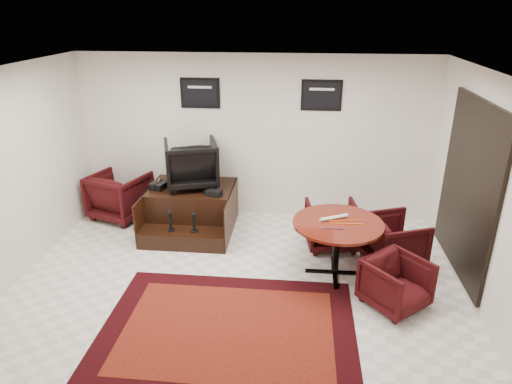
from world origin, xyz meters
TOP-DOWN VIEW (x-y plane):
  - ground at (0.00, 0.00)m, footprint 6.00×6.00m
  - room_shell at (0.41, 0.12)m, footprint 6.02×5.02m
  - area_rug at (0.03, -0.78)m, footprint 2.95×2.21m
  - shine_podium at (-0.98, 1.78)m, footprint 1.39×1.43m
  - shine_chair at (-0.98, 1.92)m, footprint 1.02×0.99m
  - shoes_pair at (-1.49, 1.75)m, footprint 0.30×0.34m
  - polish_kit at (-0.54, 1.54)m, footprint 0.28×0.22m
  - umbrella_black at (-1.78, 1.60)m, footprint 0.29×0.11m
  - umbrella_hooked at (-1.76, 1.82)m, footprint 0.31×0.12m
  - armchair_side at (-2.33, 2.10)m, footprint 1.10×1.06m
  - meeting_table at (1.33, 0.59)m, footprint 1.22×1.22m
  - table_chair_back at (1.32, 1.40)m, footprint 0.84×0.80m
  - table_chair_window at (2.18, 0.98)m, footprint 0.93×0.96m
  - table_chair_corner at (2.03, -0.08)m, footprint 0.93×0.93m
  - paper_roll at (1.28, 0.67)m, footprint 0.40×0.24m
  - table_clutter at (1.40, 0.55)m, footprint 0.57×0.34m

SIDE VIEW (x-z plane):
  - ground at x=0.00m, z-range 0.00..0.00m
  - area_rug at x=0.03m, z-range 0.00..0.01m
  - shine_podium at x=-0.98m, z-range -0.03..0.69m
  - table_chair_corner at x=2.03m, z-range 0.00..0.70m
  - table_chair_back at x=1.32m, z-range 0.00..0.77m
  - umbrella_black at x=-1.78m, z-range 0.00..0.78m
  - table_chair_window at x=2.18m, z-range 0.00..0.78m
  - umbrella_hooked at x=-1.76m, z-range 0.00..0.84m
  - armchair_side at x=-2.33m, z-range 0.00..0.90m
  - meeting_table at x=1.33m, z-range 0.31..1.10m
  - polish_kit at x=-0.54m, z-range 0.72..0.80m
  - shoes_pair at x=-1.49m, z-range 0.72..0.82m
  - table_clutter at x=1.40m, z-range 0.80..0.81m
  - paper_roll at x=1.28m, z-range 0.80..0.85m
  - shine_chair at x=-0.98m, z-range 0.72..1.57m
  - room_shell at x=0.41m, z-range 0.38..3.19m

